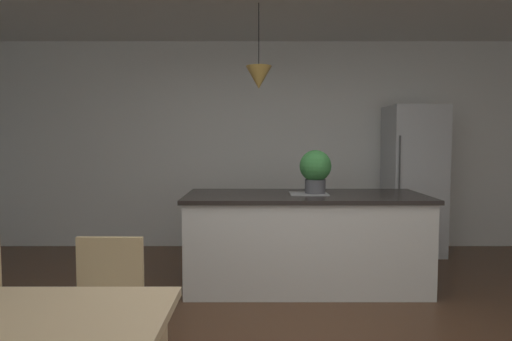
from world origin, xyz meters
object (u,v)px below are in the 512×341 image
Objects in this scene: refrigerator at (413,180)px; potted_plant_on_island at (316,169)px; kitchen_island at (305,239)px; chair_far_right at (103,314)px.

refrigerator is 4.33× the size of potted_plant_on_island.
potted_plant_on_island reaches higher than kitchen_island.
chair_far_right is at bearing -131.73° from refrigerator.
potted_plant_on_island is (0.10, 0.00, 0.68)m from kitchen_island.
chair_far_right is 2.28m from kitchen_island.
kitchen_island is 0.69m from potted_plant_on_island.
refrigerator reaches higher than chair_far_right.
kitchen_island is at bearing -139.58° from refrigerator.
refrigerator is 1.90m from potted_plant_on_island.
potted_plant_on_island reaches higher than chair_far_right.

